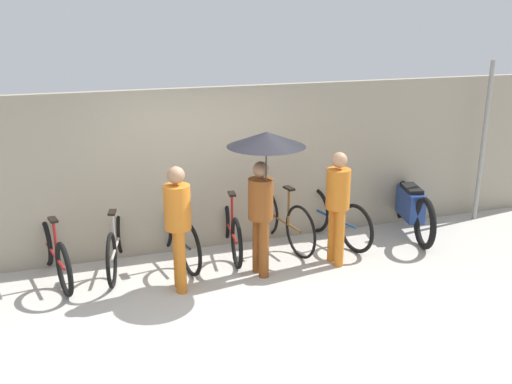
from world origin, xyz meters
TOP-DOWN VIEW (x-y plane):
  - ground_plane at (0.00, 0.00)m, footprint 30.00×30.00m
  - back_wall at (0.00, 1.89)m, footprint 13.24×0.12m
  - parked_bicycle_0 at (-1.98, 1.44)m, footprint 0.55×1.69m
  - parked_bicycle_1 at (-1.19, 1.52)m, footprint 0.54×1.74m
  - parked_bicycle_2 at (-0.40, 1.53)m, footprint 0.48×1.77m
  - parked_bicycle_3 at (0.40, 1.55)m, footprint 0.44×1.74m
  - parked_bicycle_4 at (1.19, 1.55)m, footprint 0.46×1.75m
  - parked_bicycle_5 at (1.98, 1.44)m, footprint 0.54×1.65m
  - pedestrian_leading at (-0.52, 0.63)m, footprint 0.32×0.32m
  - pedestrian_center at (0.58, 0.63)m, footprint 0.96×0.96m
  - pedestrian_trailing at (1.64, 0.71)m, footprint 0.32×0.32m
  - motorcycle at (3.26, 1.40)m, footprint 0.75×2.00m
  - awning_pole at (4.64, 1.56)m, footprint 0.07×0.07m

SIDE VIEW (x-z plane):
  - ground_plane at x=0.00m, z-range 0.00..0.00m
  - parked_bicycle_0 at x=-1.98m, z-range -0.13..0.84m
  - parked_bicycle_3 at x=0.40m, z-range -0.16..0.89m
  - parked_bicycle_1 at x=-1.19m, z-range -0.15..0.88m
  - parked_bicycle_5 at x=1.98m, z-range -0.15..0.89m
  - parked_bicycle_2 at x=-0.40m, z-range -0.12..0.87m
  - parked_bicycle_4 at x=1.19m, z-range -0.14..0.94m
  - motorcycle at x=3.26m, z-range -0.05..0.90m
  - pedestrian_trailing at x=1.64m, z-range 0.13..1.69m
  - pedestrian_leading at x=-0.52m, z-range 0.13..1.70m
  - back_wall at x=0.00m, z-range 0.00..2.32m
  - awning_pole at x=4.64m, z-range 0.00..2.60m
  - pedestrian_center at x=0.58m, z-range 0.54..2.47m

